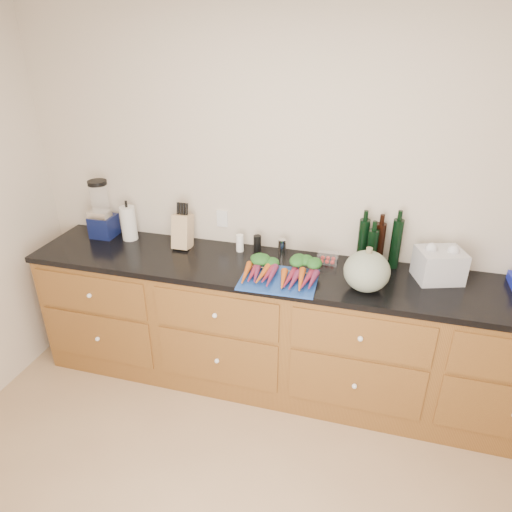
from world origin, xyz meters
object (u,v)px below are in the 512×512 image
(cutting_board, at_px, (279,280))
(knife_block, at_px, (183,231))
(paper_towel, at_px, (129,223))
(squash, at_px, (367,271))
(blender_appliance, at_px, (102,212))
(carrots, at_px, (281,272))
(tomato_box, at_px, (328,258))

(cutting_board, distance_m, knife_block, 0.83)
(cutting_board, bearing_deg, paper_towel, 165.05)
(squash, bearing_deg, cutting_board, -175.96)
(squash, distance_m, blender_appliance, 1.95)
(cutting_board, distance_m, carrots, 0.06)
(carrots, bearing_deg, blender_appliance, 169.04)
(tomato_box, bearing_deg, squash, -48.41)
(blender_appliance, relative_size, tomato_box, 3.20)
(cutting_board, bearing_deg, squash, 4.04)
(paper_towel, relative_size, knife_block, 1.05)
(squash, relative_size, knife_block, 1.13)
(cutting_board, xyz_separation_m, knife_block, (-0.76, 0.30, 0.11))
(cutting_board, relative_size, knife_block, 1.95)
(squash, relative_size, blender_appliance, 0.63)
(tomato_box, bearing_deg, carrots, -132.04)
(squash, bearing_deg, blender_appliance, 171.70)
(cutting_board, distance_m, blender_appliance, 1.46)
(squash, xyz_separation_m, paper_towel, (-1.72, 0.28, 0.00))
(tomato_box, bearing_deg, cutting_board, -127.94)
(carrots, height_order, blender_appliance, blender_appliance)
(blender_appliance, bearing_deg, squash, -8.30)
(squash, height_order, knife_block, squash)
(blender_appliance, height_order, tomato_box, blender_appliance)
(cutting_board, distance_m, paper_towel, 1.25)
(paper_towel, bearing_deg, blender_appliance, -179.37)
(carrots, distance_m, squash, 0.52)
(cutting_board, bearing_deg, knife_block, 158.57)
(cutting_board, relative_size, carrots, 1.01)
(squash, xyz_separation_m, knife_block, (-1.28, 0.26, -0.00))
(blender_appliance, bearing_deg, paper_towel, 0.63)
(blender_appliance, height_order, knife_block, blender_appliance)
(carrots, xyz_separation_m, tomato_box, (0.26, 0.29, -0.01))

